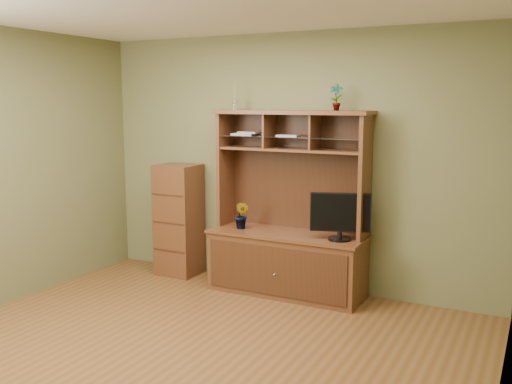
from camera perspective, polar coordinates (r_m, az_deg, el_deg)
The scene contains 8 objects.
room at distance 4.35m, azimuth -7.18°, elevation 0.52°, with size 4.54×4.04×2.74m.
media_hutch at distance 5.96m, azimuth 3.18°, elevation -5.22°, with size 1.66×0.61×1.90m.
monitor at distance 5.59m, azimuth 8.42°, elevation -2.32°, with size 0.57×0.23×0.47m.
orchid_plant at distance 6.04m, azimuth -1.42°, elevation -2.35°, with size 0.16×0.13×0.29m, color #24561D.
top_plant at distance 5.67m, azimuth 8.01°, elevation 9.39°, with size 0.14×0.09×0.26m, color #345C20.
reed_diffuser at distance 6.14m, azimuth -2.12°, elevation 9.31°, with size 0.06×0.06×0.30m.
magazines at distance 6.01m, azimuth 0.37°, elevation 5.81°, with size 0.77×0.21×0.04m.
side_cabinet at distance 6.64m, azimuth -7.73°, elevation -2.76°, with size 0.46×0.42×1.28m.
Camera 1 is at (2.42, -3.56, 1.99)m, focal length 40.00 mm.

